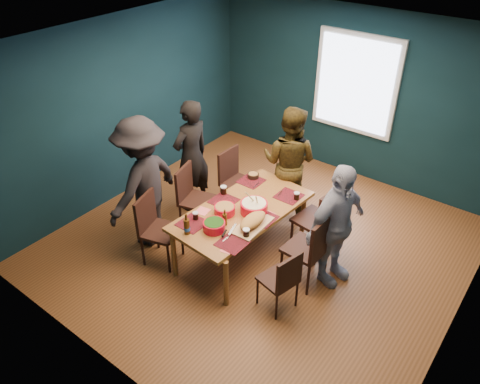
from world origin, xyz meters
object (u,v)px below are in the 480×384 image
(chair_left_near, at_px, (154,224))
(cutting_board, at_px, (253,222))
(chair_right_near, at_px, (283,278))
(person_near_left, at_px, (143,183))
(person_right, at_px, (336,226))
(bowl_dumpling, at_px, (254,207))
(chair_right_far, at_px, (322,217))
(dining_table, at_px, (243,214))
(chair_left_far, at_px, (234,176))
(bowl_herbs, at_px, (214,226))
(person_far_left, at_px, (191,156))
(person_back, at_px, (289,162))
(chair_left_mid, at_px, (191,194))
(chair_right_mid, at_px, (313,246))

(chair_left_near, xyz_separation_m, cutting_board, (1.12, 0.56, 0.22))
(chair_right_near, distance_m, person_near_left, 2.19)
(person_right, xyz_separation_m, bowl_dumpling, (-1.00, -0.24, -0.02))
(chair_right_far, bearing_deg, chair_left_near, -132.10)
(chair_left_near, height_order, bowl_dumpling, bowl_dumpling)
(dining_table, bearing_deg, chair_left_near, -132.55)
(chair_left_far, bearing_deg, bowl_herbs, -60.00)
(person_near_left, bearing_deg, person_far_left, 177.39)
(chair_left_far, distance_m, chair_left_near, 1.52)
(person_back, bearing_deg, person_near_left, 45.56)
(person_back, distance_m, person_near_left, 2.06)
(chair_left_far, relative_size, chair_left_near, 1.00)
(person_far_left, xyz_separation_m, person_back, (1.20, 0.73, -0.02))
(chair_right_near, bearing_deg, person_near_left, -166.30)
(person_right, bearing_deg, chair_left_near, 131.60)
(person_back, bearing_deg, chair_right_near, 110.24)
(chair_left_mid, distance_m, person_back, 1.45)
(person_far_left, relative_size, bowl_dumpling, 4.98)
(chair_left_mid, relative_size, person_far_left, 0.56)
(person_far_left, xyz_separation_m, person_near_left, (0.05, -0.97, 0.05))
(chair_left_near, xyz_separation_m, bowl_dumpling, (0.97, 0.80, 0.22))
(chair_right_near, xyz_separation_m, cutting_board, (-0.65, 0.31, 0.29))
(chair_left_far, bearing_deg, bowl_dumpling, -38.16)
(chair_right_near, xyz_separation_m, bowl_dumpling, (-0.81, 0.56, 0.30))
(chair_right_mid, distance_m, bowl_dumpling, 0.87)
(chair_right_near, xyz_separation_m, person_near_left, (-2.15, -0.02, 0.43))
(chair_right_far, bearing_deg, person_far_left, -167.38)
(chair_left_near, bearing_deg, person_back, 52.26)
(person_near_left, bearing_deg, chair_right_mid, 99.29)
(chair_right_near, bearing_deg, dining_table, 164.61)
(dining_table, xyz_separation_m, person_far_left, (-1.25, 0.43, 0.21))
(person_near_left, xyz_separation_m, cutting_board, (1.50, 0.33, -0.13))
(chair_left_near, bearing_deg, chair_right_far, 23.45)
(bowl_dumpling, bearing_deg, chair_right_near, -34.70)
(chair_left_mid, relative_size, person_back, 0.57)
(chair_right_far, height_order, person_right, person_right)
(person_near_left, relative_size, bowl_dumpling, 5.30)
(person_back, bearing_deg, dining_table, 82.01)
(chair_right_far, relative_size, person_right, 0.64)
(chair_left_far, distance_m, chair_right_mid, 1.86)
(person_far_left, height_order, person_near_left, person_near_left)
(chair_right_far, distance_m, person_back, 1.07)
(chair_left_far, xyz_separation_m, person_far_left, (-0.52, -0.32, 0.29))
(chair_left_far, height_order, person_near_left, person_near_left)
(chair_right_near, bearing_deg, chair_right_far, 110.31)
(chair_left_far, relative_size, chair_left_mid, 1.01)
(person_far_left, bearing_deg, bowl_dumpling, 80.37)
(dining_table, relative_size, person_near_left, 1.06)
(chair_right_mid, relative_size, bowl_dumpling, 2.92)
(chair_left_near, relative_size, person_far_left, 0.56)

